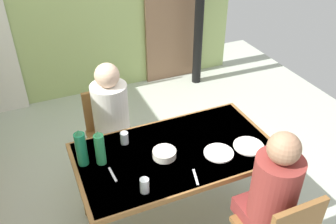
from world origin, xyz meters
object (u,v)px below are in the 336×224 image
at_px(dining_table, 176,159).
at_px(serving_bowl_center, 164,154).
at_px(person_near_diner, 273,189).
at_px(water_bottle_green_near, 81,148).
at_px(chair_far_diner, 110,131).
at_px(water_bottle_green_far, 100,148).
at_px(person_far_diner, 111,112).

relative_size(dining_table, serving_bowl_center, 8.61).
height_order(person_near_diner, water_bottle_green_near, person_near_diner).
bearing_deg(person_near_diner, chair_far_diner, 116.81).
bearing_deg(dining_table, person_near_diner, -58.11).
distance_m(person_near_diner, water_bottle_green_near, 1.29).
relative_size(person_near_diner, water_bottle_green_far, 2.82).
bearing_deg(person_near_diner, water_bottle_green_near, 143.97).
height_order(person_far_diner, serving_bowl_center, person_far_diner).
height_order(chair_far_diner, serving_bowl_center, chair_far_diner).
relative_size(dining_table, person_near_diner, 1.90).
distance_m(dining_table, person_far_diner, 0.70).
xyz_separation_m(water_bottle_green_near, water_bottle_green_far, (0.12, -0.04, -0.01)).
bearing_deg(person_far_diner, serving_bowl_center, 107.72).
relative_size(person_far_diner, serving_bowl_center, 4.53).
bearing_deg(water_bottle_green_near, dining_table, -11.52).
distance_m(water_bottle_green_near, serving_bowl_center, 0.58).
distance_m(person_near_diner, water_bottle_green_far, 1.17).
bearing_deg(chair_far_diner, person_near_diner, 116.81).
xyz_separation_m(chair_far_diner, person_near_diner, (0.70, -1.38, 0.28)).
relative_size(person_near_diner, serving_bowl_center, 4.53).
bearing_deg(dining_table, water_bottle_green_near, 168.48).
height_order(dining_table, water_bottle_green_near, water_bottle_green_near).
bearing_deg(serving_bowl_center, person_far_diner, 107.72).
bearing_deg(serving_bowl_center, person_near_diner, -50.56).
xyz_separation_m(water_bottle_green_far, serving_bowl_center, (0.43, -0.12, -0.10)).
distance_m(person_far_diner, water_bottle_green_far, 0.58).
bearing_deg(serving_bowl_center, dining_table, 13.96).
bearing_deg(person_near_diner, serving_bowl_center, 129.44).
bearing_deg(water_bottle_green_near, person_far_diner, 55.19).
bearing_deg(person_far_diner, dining_table, 116.52).
bearing_deg(serving_bowl_center, water_bottle_green_near, 163.86).
relative_size(water_bottle_green_near, water_bottle_green_far, 1.06).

